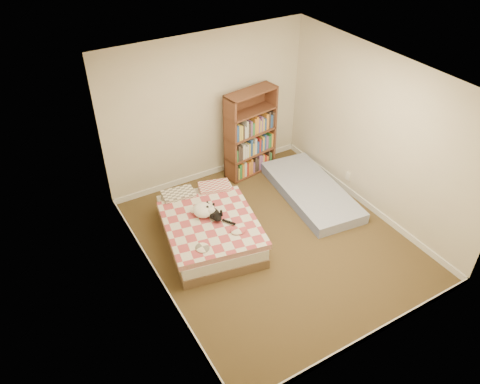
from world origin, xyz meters
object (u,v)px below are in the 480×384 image
bookshelf (250,143)px  white_dog (204,210)px  bed (208,226)px  floor_mattress (311,191)px  black_cat (213,212)px

bookshelf → white_dog: bearing=-150.9°
bed → floor_mattress: bearing=13.0°
floor_mattress → bookshelf: bearing=119.7°
bookshelf → white_dog: size_ratio=4.37×
bookshelf → white_dog: 1.88m
bookshelf → black_cat: bearing=-146.7°
black_cat → white_dog: (-0.10, 0.09, 0.02)m
bed → white_dog: (-0.03, 0.05, 0.28)m
floor_mattress → white_dog: 2.00m
bookshelf → black_cat: 1.87m
black_cat → floor_mattress: bearing=-1.2°
bed → bookshelf: size_ratio=1.25×
bed → floor_mattress: bed is taller
bed → black_cat: (0.07, -0.04, 0.26)m
bed → bookshelf: (1.44, 1.22, 0.35)m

